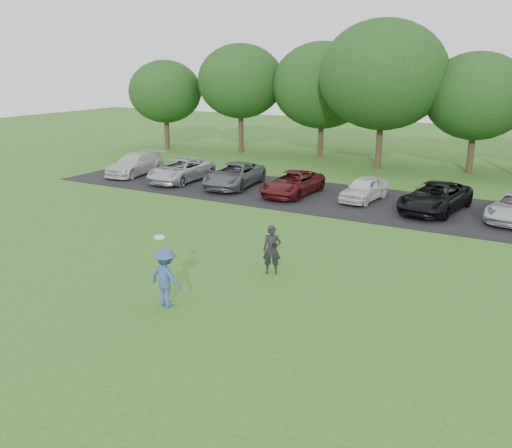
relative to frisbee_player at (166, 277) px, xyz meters
The scene contains 6 objects.
ground 1.04m from the frisbee_player, 55.42° to the left, with size 100.00×100.00×0.00m, color #30681D.
parking_lot 13.58m from the frisbee_player, 88.40° to the left, with size 32.00×6.50×0.03m, color black.
frisbee_player is the anchor object (origin of this frame).
camera_bystander 3.71m from the frisbee_player, 70.22° to the left, with size 0.65×0.56×1.51m.
parked_cars 13.42m from the frisbee_player, 93.00° to the left, with size 28.52×4.84×1.23m.
tree_row 23.74m from the frisbee_player, 85.36° to the left, with size 42.39×9.85×8.64m.
Camera 1 is at (8.63, -11.42, 6.22)m, focal length 40.00 mm.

